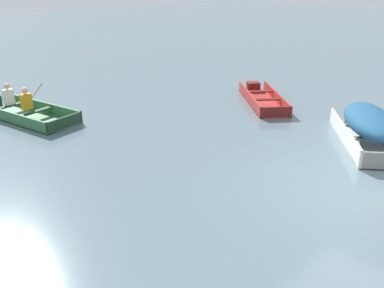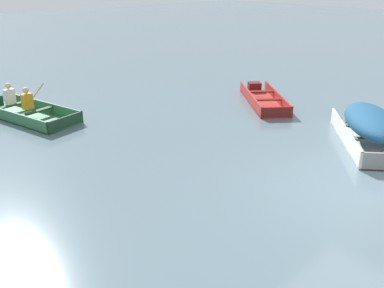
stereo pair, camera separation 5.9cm
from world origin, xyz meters
The scene contains 4 objects.
ground_plane centered at (0.00, 0.00, 0.00)m, with size 80.00×80.00×0.00m, color slate.
skiff_red_near_moored centered at (3.33, 5.23, 0.11)m, with size 2.64×2.99×0.33m.
skiff_white_mid_moored centered at (2.33, 1.28, 0.51)m, with size 3.08×2.87×0.88m.
rowboat_green_with_crew centered at (-2.89, 9.26, 0.19)m, with size 2.38×3.77×0.90m.
Camera 1 is at (-7.44, -2.77, 3.94)m, focal length 40.00 mm.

